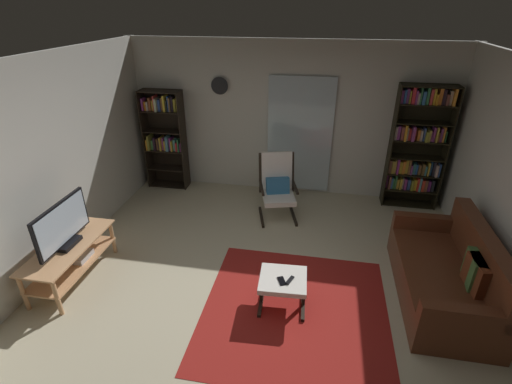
# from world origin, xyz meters

# --- Properties ---
(ground_plane) EXTENTS (7.02, 7.02, 0.00)m
(ground_plane) POSITION_xyz_m (0.00, 0.00, 0.00)
(ground_plane) COLOR #BFB494
(wall_back) EXTENTS (5.60, 0.06, 2.60)m
(wall_back) POSITION_xyz_m (0.00, 2.90, 1.30)
(wall_back) COLOR beige
(wall_back) RESTS_ON ground
(wall_left) EXTENTS (0.06, 6.00, 2.60)m
(wall_left) POSITION_xyz_m (-2.70, 0.00, 1.30)
(wall_left) COLOR beige
(wall_left) RESTS_ON ground
(glass_door_panel) EXTENTS (1.10, 0.01, 2.00)m
(glass_door_panel) POSITION_xyz_m (0.22, 2.83, 1.05)
(glass_door_panel) COLOR silver
(area_rug) EXTENTS (2.05, 2.08, 0.01)m
(area_rug) POSITION_xyz_m (0.45, -0.17, 0.00)
(area_rug) COLOR maroon
(area_rug) RESTS_ON ground
(tv_stand) EXTENTS (0.52, 1.28, 0.50)m
(tv_stand) POSITION_xyz_m (-2.32, -0.07, 0.33)
(tv_stand) COLOR tan
(tv_stand) RESTS_ON ground
(television) EXTENTS (0.20, 0.90, 0.56)m
(television) POSITION_xyz_m (-2.32, -0.09, 0.77)
(television) COLOR black
(television) RESTS_ON tv_stand
(bookshelf_near_tv) EXTENTS (0.72, 0.30, 1.78)m
(bookshelf_near_tv) POSITION_xyz_m (-2.17, 2.67, 1.00)
(bookshelf_near_tv) COLOR black
(bookshelf_near_tv) RESTS_ON ground
(bookshelf_near_sofa) EXTENTS (0.86, 0.30, 2.01)m
(bookshelf_near_sofa) POSITION_xyz_m (2.10, 2.69, 1.04)
(bookshelf_near_sofa) COLOR black
(bookshelf_near_sofa) RESTS_ON ground
(leather_sofa) EXTENTS (0.89, 1.83, 0.87)m
(leather_sofa) POSITION_xyz_m (2.15, 0.38, 0.31)
(leather_sofa) COLOR #5A2D1A
(leather_sofa) RESTS_ON ground
(lounge_armchair) EXTENTS (0.71, 0.77, 1.02)m
(lounge_armchair) POSITION_xyz_m (-0.04, 1.93, 0.53)
(lounge_armchair) COLOR black
(lounge_armchair) RESTS_ON ground
(ottoman) EXTENTS (0.54, 0.51, 0.39)m
(ottoman) POSITION_xyz_m (0.29, -0.09, 0.32)
(ottoman) COLOR white
(ottoman) RESTS_ON ground
(tv_remote) EXTENTS (0.09, 0.15, 0.02)m
(tv_remote) POSITION_xyz_m (0.37, -0.12, 0.40)
(tv_remote) COLOR black
(tv_remote) RESTS_ON ottoman
(cell_phone) EXTENTS (0.12, 0.16, 0.01)m
(cell_phone) POSITION_xyz_m (0.28, -0.15, 0.39)
(cell_phone) COLOR black
(cell_phone) RESTS_ON ottoman
(wall_clock) EXTENTS (0.29, 0.03, 0.29)m
(wall_clock) POSITION_xyz_m (-1.16, 2.82, 1.85)
(wall_clock) COLOR silver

